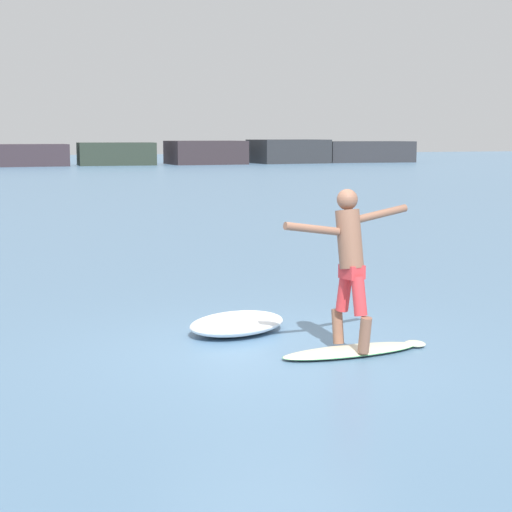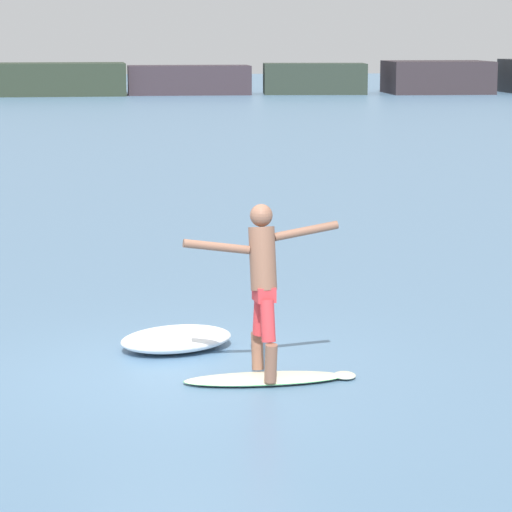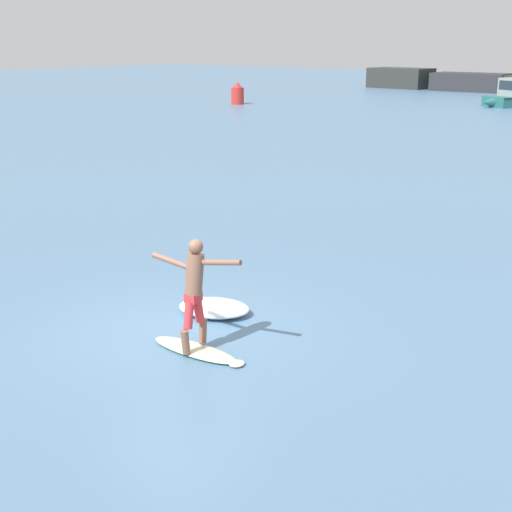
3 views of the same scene
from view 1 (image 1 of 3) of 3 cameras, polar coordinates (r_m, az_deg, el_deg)
The scene contains 5 objects.
ground_plane at distance 10.09m, azimuth 1.36°, elevation -6.44°, with size 200.00×200.00×0.00m, color #547A9C.
rock_jetty_breakwater at distance 71.59m, azimuth -13.93°, elevation 6.60°, with size 69.72×5.05×2.09m.
surfboard at distance 10.09m, azimuth 6.48°, elevation -6.29°, with size 1.90×0.59×0.21m.
surfer at distance 9.89m, azimuth 6.27°, elevation 0.08°, with size 1.70×0.71×1.85m.
wave_foam_at_tail at distance 11.03m, azimuth -1.27°, elevation -4.52°, with size 1.63×1.40×0.25m.
Camera 1 is at (-3.69, -9.05, 2.53)m, focal length 60.00 mm.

